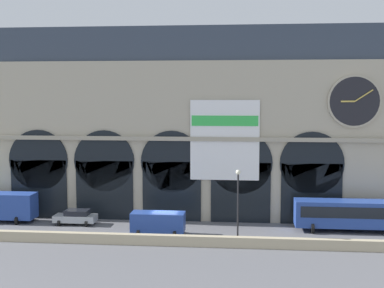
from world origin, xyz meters
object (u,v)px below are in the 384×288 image
Objects in this scene: box_truck_west at (2,206)px; van_center at (158,222)px; car_midwest at (76,217)px; bus_east at (351,214)px; street_lamp_quayside at (238,197)px.

box_truck_west is 1.44× the size of van_center.
box_truck_west is at bearing 177.37° from car_midwest.
bus_east is at bearing 9.23° from van_center.
car_midwest is (8.30, -0.38, -0.90)m from box_truck_west.
bus_east is at bearing -0.69° from box_truck_west.
street_lamp_quayside is at bearing -152.50° from bus_east.
van_center is 0.47× the size of bus_east.
street_lamp_quayside is at bearing -13.87° from box_truck_west.
bus_east reaches higher than van_center.
box_truck_west reaches higher than bus_east.
box_truck_west is at bearing 166.13° from street_lamp_quayside.
bus_east is (18.93, 3.08, 0.54)m from van_center.
street_lamp_quayside is (17.03, -5.87, 3.61)m from car_midwest.
car_midwest is 18.37m from street_lamp_quayside.
car_midwest is at bearing 161.30° from van_center.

